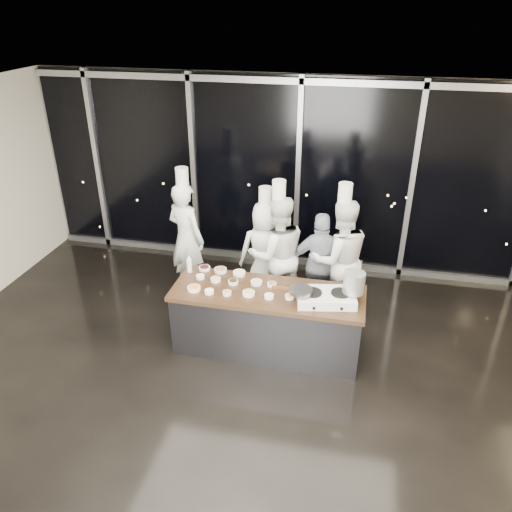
% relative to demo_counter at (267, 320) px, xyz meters
% --- Properties ---
extents(ground, '(9.00, 9.00, 0.00)m').
position_rel_demo_counter_xyz_m(ground, '(0.00, -0.90, -0.45)').
color(ground, black).
rests_on(ground, ground).
extents(room_shell, '(9.02, 7.02, 3.21)m').
position_rel_demo_counter_xyz_m(room_shell, '(0.18, -0.90, 1.79)').
color(room_shell, beige).
rests_on(room_shell, ground).
extents(window_wall, '(8.90, 0.11, 3.20)m').
position_rel_demo_counter_xyz_m(window_wall, '(0.00, 2.53, 1.14)').
color(window_wall, black).
rests_on(window_wall, ground).
extents(demo_counter, '(2.46, 0.86, 0.90)m').
position_rel_demo_counter_xyz_m(demo_counter, '(0.00, 0.00, 0.00)').
color(demo_counter, '#35353A').
rests_on(demo_counter, ground).
extents(stove, '(0.77, 0.56, 0.14)m').
position_rel_demo_counter_xyz_m(stove, '(0.74, -0.08, 0.51)').
color(stove, silver).
rests_on(stove, demo_counter).
extents(frying_pan, '(0.53, 0.34, 0.05)m').
position_rel_demo_counter_xyz_m(frying_pan, '(0.43, -0.16, 0.61)').
color(frying_pan, gray).
rests_on(frying_pan, stove).
extents(stock_pot, '(0.31, 0.31, 0.26)m').
position_rel_demo_counter_xyz_m(stock_pot, '(1.06, -0.01, 0.72)').
color(stock_pot, '#BCBCBE').
rests_on(stock_pot, stove).
extents(prep_bowls, '(1.39, 0.71, 0.05)m').
position_rel_demo_counter_xyz_m(prep_bowls, '(-0.50, 0.08, 0.47)').
color(prep_bowls, white).
rests_on(prep_bowls, demo_counter).
extents(squeeze_bottle, '(0.07, 0.07, 0.25)m').
position_rel_demo_counter_xyz_m(squeeze_bottle, '(-1.14, 0.27, 0.57)').
color(squeeze_bottle, silver).
rests_on(squeeze_bottle, demo_counter).
extents(chef_far_left, '(0.78, 0.67, 2.04)m').
position_rel_demo_counter_xyz_m(chef_far_left, '(-1.53, 1.24, 0.47)').
color(chef_far_left, silver).
rests_on(chef_far_left, ground).
extents(chef_left, '(0.89, 0.72, 1.81)m').
position_rel_demo_counter_xyz_m(chef_left, '(-0.31, 1.31, 0.35)').
color(chef_left, silver).
rests_on(chef_left, ground).
extents(chef_center, '(1.07, 0.97, 2.03)m').
position_rel_demo_counter_xyz_m(chef_center, '(-0.06, 1.03, 0.45)').
color(chef_center, silver).
rests_on(chef_center, ground).
extents(guest, '(0.98, 0.52, 1.59)m').
position_rel_demo_counter_xyz_m(guest, '(0.57, 1.05, 0.34)').
color(guest, '#141E39').
rests_on(guest, ground).
extents(chef_right, '(1.07, 0.96, 2.04)m').
position_rel_demo_counter_xyz_m(chef_right, '(0.83, 1.06, 0.46)').
color(chef_right, silver).
rests_on(chef_right, ground).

